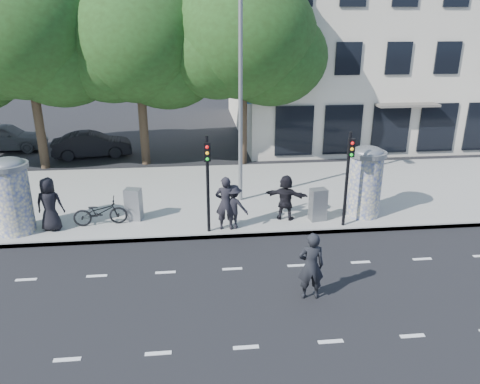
{
  "coord_description": "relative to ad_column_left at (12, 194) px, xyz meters",
  "views": [
    {
      "loc": [
        -1.04,
        -10.96,
        7.13
      ],
      "look_at": [
        0.45,
        3.5,
        1.69
      ],
      "focal_mm": 35.0,
      "sensor_mm": 36.0,
      "label": 1
    }
  ],
  "objects": [
    {
      "name": "tree_mid_left",
      "position": [
        -1.3,
        8.0,
        4.96
      ],
      "size": [
        7.2,
        7.2,
        9.57
      ],
      "color": "#38281C",
      "rests_on": "ground"
    },
    {
      "name": "ped_b",
      "position": [
        7.2,
        -0.53,
        -0.42
      ],
      "size": [
        0.75,
        0.53,
        1.93
      ],
      "primitive_type": "imported",
      "rotation": [
        0.0,
        0.0,
        3.04
      ],
      "color": "black",
      "rests_on": "sidewalk"
    },
    {
      "name": "ad_column_right",
      "position": [
        12.4,
        0.2,
        0.0
      ],
      "size": [
        1.36,
        1.36,
        2.65
      ],
      "color": "beige",
      "rests_on": "sidewalk"
    },
    {
      "name": "sidewalk",
      "position": [
        7.2,
        3.0,
        -1.46
      ],
      "size": [
        40.0,
        8.0,
        0.15
      ],
      "primitive_type": "cube",
      "color": "gray",
      "rests_on": "ground"
    },
    {
      "name": "car_mid",
      "position": [
        0.72,
        9.8,
        -0.86
      ],
      "size": [
        2.06,
        4.3,
        1.36
      ],
      "primitive_type": "imported",
      "rotation": [
        0.0,
        0.0,
        1.73
      ],
      "color": "black",
      "rests_on": "ground"
    },
    {
      "name": "traffic_pole_near",
      "position": [
        6.6,
        -0.71,
        0.69
      ],
      "size": [
        0.22,
        0.31,
        3.4
      ],
      "color": "black",
      "rests_on": "sidewalk"
    },
    {
      "name": "street_lamp",
      "position": [
        8.0,
        2.13,
        3.26
      ],
      "size": [
        0.25,
        0.93,
        8.0
      ],
      "color": "slate",
      "rests_on": "sidewalk"
    },
    {
      "name": "ad_column_left",
      "position": [
        0.0,
        0.0,
        0.0
      ],
      "size": [
        1.36,
        1.36,
        2.65
      ],
      "color": "beige",
      "rests_on": "sidewalk"
    },
    {
      "name": "man_road",
      "position": [
        9.15,
        -4.81,
        -0.58
      ],
      "size": [
        0.72,
        0.49,
        1.92
      ],
      "primitive_type": "imported",
      "rotation": [
        0.0,
        0.0,
        3.09
      ],
      "color": "black",
      "rests_on": "ground"
    },
    {
      "name": "bicycle",
      "position": [
        2.78,
        0.27,
        -0.9
      ],
      "size": [
        0.84,
        1.93,
        0.98
      ],
      "primitive_type": "imported",
      "rotation": [
        0.0,
        0.0,
        1.67
      ],
      "color": "black",
      "rests_on": "sidewalk"
    },
    {
      "name": "ped_d",
      "position": [
        7.48,
        -0.45,
        -0.59
      ],
      "size": [
        1.15,
        0.86,
        1.59
      ],
      "primitive_type": "imported",
      "rotation": [
        0.0,
        0.0,
        2.85
      ],
      "color": "black",
      "rests_on": "sidewalk"
    },
    {
      "name": "cabinet_right",
      "position": [
        10.6,
        -0.1,
        -0.79
      ],
      "size": [
        0.63,
        0.5,
        1.2
      ],
      "primitive_type": "cube",
      "rotation": [
        0.0,
        0.0,
        0.15
      ],
      "color": "slate",
      "rests_on": "sidewalk"
    },
    {
      "name": "ped_a",
      "position": [
        1.17,
        0.03,
        -0.44
      ],
      "size": [
        0.98,
        0.68,
        1.9
      ],
      "primitive_type": "imported",
      "rotation": [
        0.0,
        0.0,
        3.06
      ],
      "color": "black",
      "rests_on": "sidewalk"
    },
    {
      "name": "building",
      "position": [
        19.2,
        15.49,
        4.46
      ],
      "size": [
        20.3,
        15.85,
        12.0
      ],
      "color": "beige",
      "rests_on": "ground"
    },
    {
      "name": "ground",
      "position": [
        7.2,
        -4.5,
        -1.54
      ],
      "size": [
        120.0,
        120.0,
        0.0
      ],
      "primitive_type": "plane",
      "color": "black",
      "rests_on": "ground"
    },
    {
      "name": "lane_dash_near",
      "position": [
        7.2,
        -6.7,
        -1.53
      ],
      "size": [
        32.0,
        0.12,
        0.01
      ],
      "primitive_type": "cube",
      "color": "silver",
      "rests_on": "ground"
    },
    {
      "name": "cabinet_left",
      "position": [
        3.92,
        0.64,
        -0.79
      ],
      "size": [
        0.65,
        0.54,
        1.19
      ],
      "primitive_type": "cube",
      "rotation": [
        0.0,
        0.0,
        -0.24
      ],
      "color": "gray",
      "rests_on": "sidewalk"
    },
    {
      "name": "traffic_pole_far",
      "position": [
        11.4,
        -0.71,
        0.69
      ],
      "size": [
        0.22,
        0.31,
        3.4
      ],
      "color": "black",
      "rests_on": "sidewalk"
    },
    {
      "name": "car_left",
      "position": [
        -4.48,
        11.69,
        -0.76
      ],
      "size": [
        1.94,
        4.61,
        1.56
      ],
      "primitive_type": "imported",
      "rotation": [
        0.0,
        0.0,
        1.55
      ],
      "color": "#5B5E63",
      "rests_on": "ground"
    },
    {
      "name": "tree_near_left",
      "position": [
        3.7,
        8.2,
        4.53
      ],
      "size": [
        6.8,
        6.8,
        8.97
      ],
      "color": "#38281C",
      "rests_on": "ground"
    },
    {
      "name": "ped_f",
      "position": [
        9.43,
        0.11,
        -0.54
      ],
      "size": [
        1.67,
        1.06,
        1.69
      ],
      "primitive_type": "imported",
      "rotation": [
        0.0,
        0.0,
        2.8
      ],
      "color": "black",
      "rests_on": "sidewalk"
    },
    {
      "name": "lane_dash_far",
      "position": [
        7.2,
        -3.1,
        -1.53
      ],
      "size": [
        32.0,
        0.12,
        0.01
      ],
      "primitive_type": "cube",
      "color": "silver",
      "rests_on": "ground"
    },
    {
      "name": "curb",
      "position": [
        7.2,
        -0.95,
        -1.46
      ],
      "size": [
        40.0,
        0.1,
        0.16
      ],
      "primitive_type": "cube",
      "color": "slate",
      "rests_on": "ground"
    },
    {
      "name": "tree_center",
      "position": [
        8.7,
        7.8,
        4.77
      ],
      "size": [
        7.0,
        7.0,
        9.3
      ],
      "color": "#38281C",
      "rests_on": "ground"
    }
  ]
}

